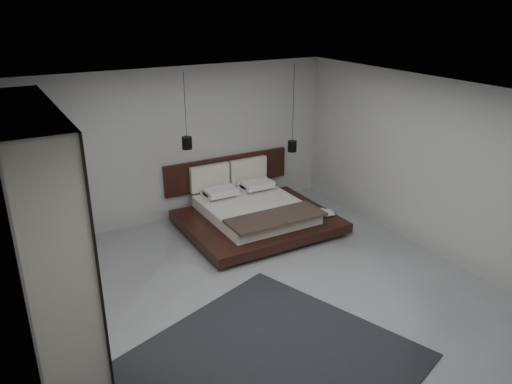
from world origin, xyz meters
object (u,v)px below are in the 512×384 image
pendant_right (292,146)px  wardrobe (40,228)px  bed (254,212)px  pendant_left (187,143)px  lattice_screen (4,188)px

pendant_right → wardrobe: size_ratio=0.57×
bed → pendant_left: 1.76m
pendant_right → pendant_left: bearing=180.0°
wardrobe → pendant_left: bearing=35.5°
lattice_screen → bed: 4.06m
pendant_left → wardrobe: size_ratio=0.45×
lattice_screen → pendant_left: pendant_left is taller
bed → pendant_left: (-1.06, 0.39, 1.35)m
pendant_left → bed: bearing=-20.1°
bed → wardrobe: size_ratio=0.90×
pendant_right → wardrobe: 5.06m
wardrobe → bed: bearing=21.8°
pendant_left → pendant_right: 2.16m
lattice_screen → bed: size_ratio=1.00×
lattice_screen → pendant_right: pendant_right is taller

